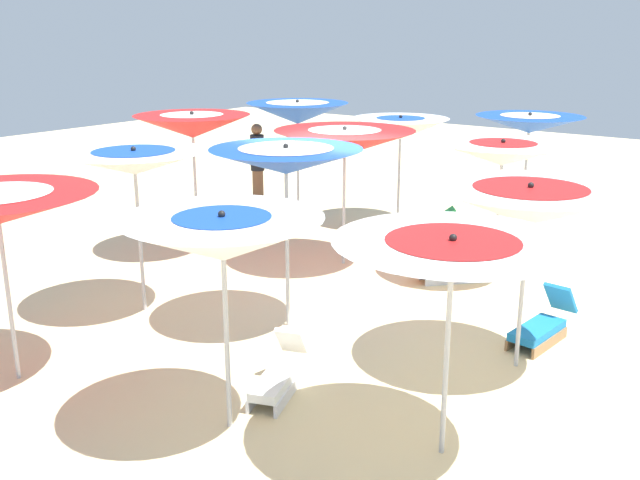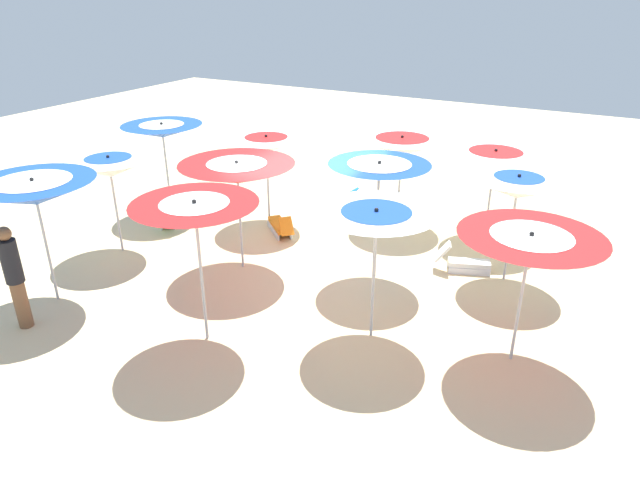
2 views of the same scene
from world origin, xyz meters
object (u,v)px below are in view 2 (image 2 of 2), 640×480
object	(u,v)px
beach_umbrella_8	(266,144)
lounger_3	(169,217)
beach_umbrella_0	(530,246)
beachgoer_0	(14,275)
beach_umbrella_3	(376,221)
beach_umbrella_11	(162,131)
beach_umbrella_6	(195,215)
beach_umbrella_1	(518,187)
lounger_0	(465,262)
beach_umbrella_5	(402,146)
lounger_2	(366,208)
beach_umbrella_10	(109,167)
beach_umbrella_9	(34,192)
beach_umbrella_2	(495,159)
lounger_1	(280,226)
beach_umbrella_4	(379,172)
beach_umbrella_7	(237,173)

from	to	relation	value
beach_umbrella_8	lounger_3	bearing A→B (deg)	-147.49
beach_umbrella_0	beachgoer_0	world-z (taller)	beach_umbrella_0
beach_umbrella_0	beach_umbrella_8	world-z (taller)	beach_umbrella_8
beach_umbrella_3	beach_umbrella_11	bearing A→B (deg)	158.14
beach_umbrella_8	beach_umbrella_11	xyz separation A→B (m)	(-2.68, -0.61, 0.14)
beach_umbrella_6	beach_umbrella_11	bearing A→B (deg)	137.44
beach_umbrella_1	beach_umbrella_11	bearing A→B (deg)	-177.77
beach_umbrella_11	lounger_3	world-z (taller)	beach_umbrella_11
lounger_0	lounger_3	world-z (taller)	lounger_0
beach_umbrella_5	lounger_2	distance (m)	1.93
beach_umbrella_10	lounger_0	size ratio (longest dim) A/B	1.86
beach_umbrella_5	beach_umbrella_9	world-z (taller)	beach_umbrella_9
beach_umbrella_11	lounger_0	size ratio (longest dim) A/B	1.98
beach_umbrella_6	beach_umbrella_10	bearing A→B (deg)	154.81
beach_umbrella_2	beach_umbrella_8	size ratio (longest dim) A/B	0.96
beach_umbrella_11	lounger_0	bearing A→B (deg)	2.12
beach_umbrella_8	beach_umbrella_5	bearing A→B (deg)	28.00
beach_umbrella_6	lounger_3	xyz separation A→B (m)	(-3.96, 3.46, -2.05)
lounger_1	lounger_0	bearing A→B (deg)	-135.23
lounger_3	beach_umbrella_11	bearing A→B (deg)	3.32
beach_umbrella_5	beachgoer_0	distance (m)	8.57
beach_umbrella_5	beachgoer_0	size ratio (longest dim) A/B	1.17
beach_umbrella_6	beach_umbrella_11	world-z (taller)	beach_umbrella_6
beach_umbrella_2	beach_umbrella_6	bearing A→B (deg)	-115.84
beach_umbrella_9	lounger_3	distance (m)	4.32
beach_umbrella_8	beach_umbrella_9	world-z (taller)	beach_umbrella_9
lounger_2	beachgoer_0	distance (m)	8.17
lounger_3	beach_umbrella_1	bearing A→B (deg)	-118.51
beach_umbrella_11	beach_umbrella_4	bearing A→B (deg)	-7.56
beach_umbrella_9	beach_umbrella_11	xyz separation A→B (m)	(-1.24, 4.52, -0.02)
beach_umbrella_4	lounger_3	world-z (taller)	beach_umbrella_4
beach_umbrella_11	lounger_2	size ratio (longest dim) A/B	1.81
beach_umbrella_9	beach_umbrella_0	bearing A→B (deg)	15.39
beach_umbrella_9	beach_umbrella_6	bearing A→B (deg)	5.81
beach_umbrella_8	beachgoer_0	bearing A→B (deg)	-100.76
beach_umbrella_8	lounger_3	size ratio (longest dim) A/B	1.68
beach_umbrella_0	beach_umbrella_3	xyz separation A→B (m)	(-2.24, -0.46, 0.12)
beach_umbrella_10	lounger_0	world-z (taller)	beach_umbrella_10
beach_umbrella_11	beachgoer_0	distance (m)	5.73
beach_umbrella_4	beach_umbrella_6	bearing A→B (deg)	-115.63
beach_umbrella_2	beach_umbrella_5	distance (m)	2.16
beach_umbrella_3	beach_umbrella_9	world-z (taller)	beach_umbrella_9
beach_umbrella_1	beach_umbrella_2	size ratio (longest dim) A/B	1.04
beach_umbrella_0	beach_umbrella_2	world-z (taller)	beach_umbrella_0
beach_umbrella_0	lounger_2	bearing A→B (deg)	135.63
beach_umbrella_6	beach_umbrella_10	size ratio (longest dim) A/B	1.13
beach_umbrella_7	beach_umbrella_2	bearing A→B (deg)	43.99
beach_umbrella_6	lounger_1	world-z (taller)	beach_umbrella_6
beach_umbrella_4	beach_umbrella_6	distance (m)	3.73
beach_umbrella_4	beach_umbrella_7	xyz separation A→B (m)	(-2.63, -0.92, -0.17)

